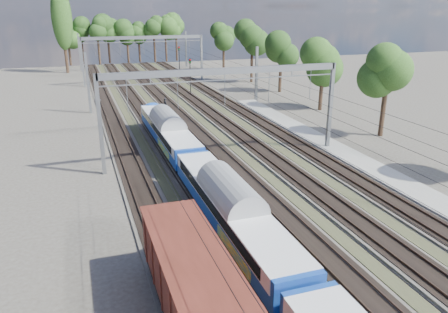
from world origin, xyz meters
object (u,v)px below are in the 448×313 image
object	(u,v)px
signal_near	(190,72)
signal_far	(179,58)
worker	(165,105)
freight_boxcar	(205,310)
emu_train	(233,205)

from	to	relation	value
signal_near	signal_far	size ratio (longest dim) A/B	0.94
worker	signal_near	bearing A→B (deg)	-53.83
freight_boxcar	signal_near	xyz separation A→B (m)	(14.24, 56.88, 1.54)
freight_boxcar	worker	xyz separation A→B (m)	(7.78, 46.56, -1.40)
emu_train	signal_near	distance (m)	48.83
freight_boxcar	signal_far	distance (m)	77.33
signal_far	freight_boxcar	bearing A→B (deg)	-93.40
signal_near	signal_far	xyz separation A→B (m)	(2.53, 18.59, 0.26)
signal_far	signal_near	bearing A→B (deg)	-88.62
emu_train	worker	distance (m)	37.68
freight_boxcar	emu_train	bearing A→B (deg)	63.55
emu_train	freight_boxcar	bearing A→B (deg)	-116.45
freight_boxcar	signal_near	distance (m)	58.65
emu_train	worker	xyz separation A→B (m)	(3.28, 37.50, -1.45)
emu_train	signal_far	bearing A→B (deg)	79.54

